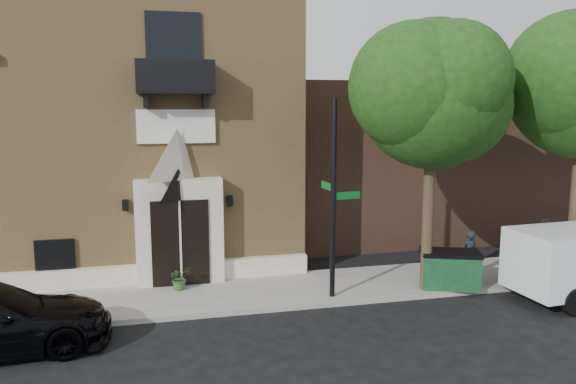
% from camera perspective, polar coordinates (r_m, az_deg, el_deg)
% --- Properties ---
extents(ground, '(120.00, 120.00, 0.00)m').
position_cam_1_polar(ground, '(15.27, -6.39, -12.47)').
color(ground, black).
rests_on(ground, ground).
extents(sidewalk, '(42.00, 3.00, 0.15)m').
position_cam_1_polar(sidewalk, '(16.77, -3.61, -10.17)').
color(sidewalk, gray).
rests_on(sidewalk, ground).
extents(church, '(12.20, 11.01, 9.30)m').
position_cam_1_polar(church, '(22.13, -16.99, 6.15)').
color(church, '#AA8650').
rests_on(church, ground).
extents(neighbour_building, '(18.00, 8.00, 6.40)m').
position_cam_1_polar(neighbour_building, '(26.98, 17.04, 3.52)').
color(neighbour_building, brown).
rests_on(neighbour_building, ground).
extents(street_tree_left, '(4.97, 4.38, 7.77)m').
position_cam_1_polar(street_tree_left, '(16.41, 14.74, 9.71)').
color(street_tree_left, '#38281C').
rests_on(street_tree_left, sidewalk).
extents(street_sign, '(0.92, 0.88, 5.57)m').
position_cam_1_polar(street_sign, '(15.61, 4.65, -0.69)').
color(street_sign, black).
rests_on(street_sign, sidewalk).
extents(fire_hydrant, '(0.50, 0.40, 0.88)m').
position_cam_1_polar(fire_hydrant, '(17.79, 16.16, -7.67)').
color(fire_hydrant, '#A5280C').
rests_on(fire_hydrant, sidewalk).
extents(dumpster, '(1.92, 1.49, 1.11)m').
position_cam_1_polar(dumpster, '(17.50, 16.15, -7.52)').
color(dumpster, '#0F3A1C').
rests_on(dumpster, sidewalk).
extents(planter, '(0.79, 0.74, 0.70)m').
position_cam_1_polar(planter, '(16.99, -10.94, -8.56)').
color(planter, '#37572A').
rests_on(planter, sidewalk).
extents(pedestrian_near, '(0.61, 0.43, 1.56)m').
position_cam_1_polar(pedestrian_near, '(18.36, 17.89, -6.11)').
color(pedestrian_near, black).
rests_on(pedestrian_near, sidewalk).
extents(pedestrian_far, '(0.88, 1.01, 1.77)m').
position_cam_1_polar(pedestrian_far, '(20.15, 24.49, -4.87)').
color(pedestrian_far, '#2D231E').
rests_on(pedestrian_far, sidewalk).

